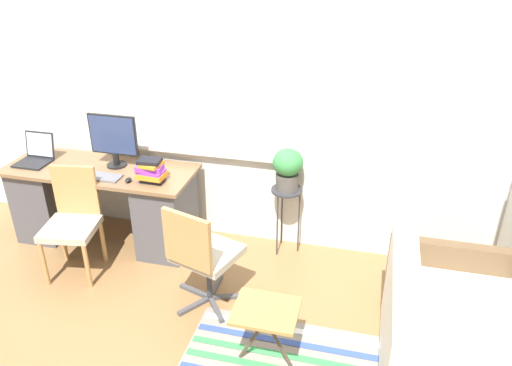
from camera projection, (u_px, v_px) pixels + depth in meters
name	position (u px, v px, depth m)	size (l,w,h in m)	color
ground_plane	(171.00, 270.00, 4.26)	(14.00, 14.00, 0.00)	olive
wall_back_with_window	(191.00, 93.00, 4.25)	(9.00, 0.12, 2.70)	silver
desk	(105.00, 203.00, 4.51)	(1.68, 0.62, 0.73)	brown
laptop	(35.00, 156.00, 4.45)	(0.28, 0.28, 0.25)	black
monitor	(113.00, 139.00, 4.29)	(0.44, 0.17, 0.47)	black
keyboard	(99.00, 177.00, 4.19)	(0.38, 0.15, 0.02)	slate
mouse	(128.00, 180.00, 4.10)	(0.04, 0.07, 0.04)	black
book_stack	(151.00, 171.00, 4.08)	(0.24, 0.18, 0.20)	black
desk_chair_wooden	(72.00, 219.00, 4.07)	(0.47, 0.48, 0.89)	#B2844C
office_chair_swivel	(202.00, 254.00, 3.65)	(0.57, 0.58, 0.88)	#47474C
couch_loveseat	(446.00, 347.00, 3.09)	(0.83, 1.37, 0.79)	white
plant_stand	(287.00, 196.00, 4.28)	(0.27, 0.27, 0.62)	#333338
potted_plant	(288.00, 167.00, 4.16)	(0.26, 0.26, 0.37)	#514C47
floor_rug_striped	(292.00, 357.00, 3.38)	(1.44, 0.68, 0.01)	gray
folding_stool	(266.00, 315.00, 3.16)	(0.41, 0.35, 0.45)	olive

